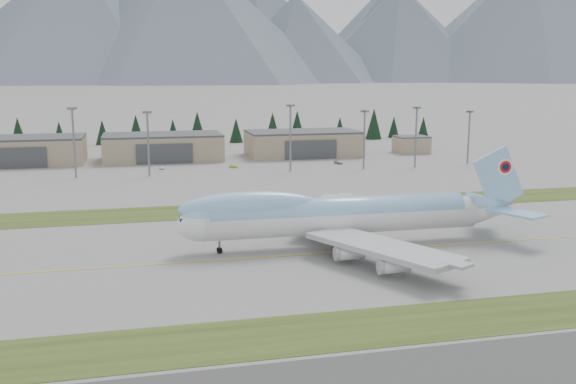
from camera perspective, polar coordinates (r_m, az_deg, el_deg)
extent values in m
plane|color=slate|center=(127.02, -1.28, -5.77)|extent=(7000.00, 7000.00, 0.00)
cube|color=#334418|center=(92.29, 3.75, -12.24)|extent=(400.00, 14.00, 0.08)
cube|color=#334418|center=(169.97, -4.44, -1.59)|extent=(400.00, 18.00, 0.08)
cube|color=yellow|center=(127.02, -1.28, -5.77)|extent=(400.00, 0.40, 0.02)
cylinder|color=white|center=(133.99, 4.94, -2.28)|extent=(58.15, 7.44, 6.74)
cylinder|color=#95CAF4|center=(133.41, 4.52, -1.78)|extent=(54.00, 6.88, 6.22)
ellipsoid|color=white|center=(128.44, -7.53, -2.90)|extent=(10.87, 6.87, 6.74)
ellipsoid|color=#95CAF4|center=(128.16, -7.55, -2.36)|extent=(9.09, 5.82, 5.71)
ellipsoid|color=#95CAF4|center=(128.84, -3.43, -1.32)|extent=(28.69, 6.07, 6.22)
cube|color=#0C1433|center=(127.89, -9.17, -2.38)|extent=(2.26, 2.72, 1.34)
cone|color=white|center=(147.76, 17.71, -1.54)|extent=(12.52, 6.76, 6.61)
cone|color=#95CAF4|center=(147.51, 17.73, -1.06)|extent=(11.48, 6.15, 6.01)
cube|color=#95CAF4|center=(147.03, 18.21, 1.17)|extent=(12.57, 0.77, 14.31)
cylinder|color=white|center=(147.65, 18.60, 2.17)|extent=(3.74, 0.25, 3.73)
cylinder|color=red|center=(147.74, 18.58, 2.17)|extent=(2.70, 0.24, 2.70)
cylinder|color=#0C1433|center=(147.83, 18.56, 2.18)|extent=(1.56, 0.23, 1.56)
cube|color=#95CAF4|center=(153.93, 17.23, -0.80)|extent=(10.55, 12.98, 0.48)
cube|color=#95CAF4|center=(143.51, 19.68, -1.75)|extent=(10.37, 12.96, 0.48)
cube|color=#ACB0B4|center=(150.96, 3.73, -1.52)|extent=(23.58, 32.02, 1.04)
cube|color=#ACB0B4|center=(119.45, 8.34, -4.88)|extent=(23.03, 32.16, 1.04)
cylinder|color=white|center=(146.24, 2.38, -2.70)|extent=(5.42, 2.66, 2.59)
cylinder|color=white|center=(156.62, 3.27, -1.81)|extent=(5.42, 2.66, 2.59)
cylinder|color=white|center=(122.19, 5.52, -5.42)|extent=(5.42, 2.66, 2.59)
cylinder|color=white|center=(115.21, 9.44, -6.51)|extent=(5.42, 2.66, 2.59)
cylinder|color=slate|center=(129.92, -6.11, -4.88)|extent=(0.46, 0.46, 2.49)
cylinder|color=slate|center=(137.54, 3.90, -3.93)|extent=(0.59, 0.59, 2.70)
cylinder|color=slate|center=(131.78, 4.66, -4.59)|extent=(0.59, 0.59, 2.70)
cylinder|color=slate|center=(139.06, 5.95, -3.80)|extent=(0.59, 0.59, 2.70)
cylinder|color=slate|center=(133.37, 6.80, -4.44)|extent=(0.59, 0.59, 2.70)
cylinder|color=black|center=(129.71, -6.09, -5.22)|extent=(1.15, 0.38, 1.14)
cylinder|color=black|center=(130.50, -6.13, -5.12)|extent=(1.15, 0.38, 1.14)
cylinder|color=black|center=(137.72, 3.89, -4.22)|extent=(1.25, 0.53, 1.24)
cylinder|color=black|center=(131.97, 4.66, -4.89)|extent=(1.25, 0.53, 1.24)
cylinder|color=black|center=(139.24, 5.94, -4.09)|extent=(1.25, 0.53, 1.24)
cylinder|color=black|center=(133.56, 6.79, -4.74)|extent=(1.25, 0.53, 1.24)
cube|color=tan|center=(274.67, -22.60, 3.35)|extent=(48.00, 26.00, 10.00)
cube|color=#3D4042|center=(274.12, -22.68, 4.47)|extent=(48.00, 26.00, 0.80)
cube|color=#3D4042|center=(261.77, -23.04, 2.78)|extent=(22.08, 0.60, 8.00)
cube|color=tan|center=(271.19, -11.05, 3.88)|extent=(48.00, 26.00, 10.00)
cube|color=#3D4042|center=(270.63, -11.09, 5.02)|extent=(48.00, 26.00, 0.80)
cube|color=#3D4042|center=(258.11, -10.92, 3.33)|extent=(22.08, 0.60, 8.00)
cube|color=tan|center=(279.94, 1.34, 4.28)|extent=(48.00, 26.00, 10.00)
cube|color=#3D4042|center=(279.40, 1.35, 5.38)|extent=(48.00, 26.00, 0.80)
cube|color=#3D4042|center=(267.29, 2.06, 3.76)|extent=(22.08, 0.60, 8.00)
cube|color=tan|center=(294.81, 10.91, 4.12)|extent=(14.00, 12.00, 7.00)
cube|color=#3D4042|center=(294.42, 10.94, 4.86)|extent=(14.00, 12.00, 0.60)
cylinder|color=slate|center=(230.95, -18.49, 4.06)|extent=(0.70, 0.70, 23.37)
cube|color=slate|center=(230.00, -18.66, 7.05)|extent=(3.20, 3.20, 0.80)
cylinder|color=slate|center=(227.85, -12.31, 4.09)|extent=(0.70, 0.70, 21.86)
cube|color=slate|center=(226.89, -12.43, 6.94)|extent=(3.20, 3.20, 0.80)
cylinder|color=slate|center=(234.80, 0.22, 4.73)|extent=(0.70, 0.70, 23.53)
cube|color=slate|center=(233.87, 0.22, 7.69)|extent=(3.20, 3.20, 0.80)
cylinder|color=slate|center=(241.99, 6.78, 4.55)|extent=(0.70, 0.70, 21.17)
cube|color=slate|center=(241.10, 6.84, 7.14)|extent=(3.20, 3.20, 0.80)
cylinder|color=slate|center=(249.31, 11.30, 4.72)|extent=(0.70, 0.70, 22.26)
cube|color=slate|center=(248.43, 11.39, 7.36)|extent=(3.20, 3.20, 0.80)
cylinder|color=slate|center=(265.07, 15.76, 4.63)|extent=(0.70, 0.70, 20.12)
cube|color=slate|center=(264.26, 15.88, 6.89)|extent=(3.20, 3.20, 0.80)
imported|color=white|center=(244.82, -11.17, 1.99)|extent=(1.85, 3.30, 1.06)
imported|color=#A0AE2B|center=(244.81, -4.87, 2.16)|extent=(3.54, 2.08, 1.10)
imported|color=#98989C|center=(255.46, 4.49, 2.51)|extent=(3.04, 4.81, 1.30)
cone|color=black|center=(335.05, -22.86, 4.90)|extent=(8.23, 8.23, 14.70)
cone|color=black|center=(336.72, -19.66, 4.92)|extent=(6.77, 6.77, 12.10)
cone|color=black|center=(335.22, -16.17, 5.13)|extent=(7.03, 7.03, 12.55)
cone|color=black|center=(333.04, -13.35, 5.44)|extent=(8.36, 8.36, 14.94)
cone|color=black|center=(329.94, -10.18, 5.31)|extent=(7.10, 7.10, 12.67)
cone|color=black|center=(332.37, -8.05, 5.72)|extent=(9.07, 9.07, 16.19)
cone|color=black|center=(333.27, -4.63, 5.50)|extent=(7.10, 7.10, 12.68)
cone|color=black|center=(337.93, -1.38, 5.82)|extent=(8.56, 8.56, 15.29)
cone|color=black|center=(342.24, 0.82, 5.94)|extent=(8.92, 8.92, 15.93)
cone|color=black|center=(350.76, 4.63, 5.70)|extent=(6.79, 6.79, 12.13)
cone|color=black|center=(352.81, 7.64, 6.05)|extent=(9.37, 9.37, 16.73)
cone|color=black|center=(363.24, 9.38, 5.74)|extent=(6.62, 6.62, 11.83)
cone|color=black|center=(368.96, 11.94, 5.69)|extent=(6.37, 6.37, 11.38)
cone|color=#45525C|center=(2338.24, -18.12, 14.59)|extent=(1036.32, 1036.32, 438.42)
cone|color=#45525C|center=(2268.87, -9.13, 15.48)|extent=(1033.86, 1033.86, 468.12)
cone|color=#45525C|center=(2391.63, 0.68, 13.49)|extent=(676.63, 676.63, 313.07)
cone|color=white|center=(2398.21, 0.69, 15.73)|extent=(257.12, 257.12, 125.23)
cone|color=#45525C|center=(2646.25, 9.83, 13.74)|extent=(823.77, 823.77, 375.15)
cone|color=white|center=(2655.08, 9.91, 16.16)|extent=(313.03, 313.03, 150.06)
cone|color=#45525C|center=(2782.86, 20.70, 14.42)|extent=(1161.81, 1161.81, 506.79)
cone|color=#45525C|center=(3030.51, -17.06, 13.82)|extent=(919.15, 919.15, 459.57)
cone|color=#45525C|center=(3073.23, -3.51, 14.88)|extent=(1064.93, 1064.93, 532.47)
cone|color=#45525C|center=(3264.80, 9.07, 14.07)|extent=(962.68, 962.68, 481.34)
cone|color=white|center=(3276.02, 9.14, 16.42)|extent=(385.07, 385.07, 211.79)
cone|color=#45525C|center=(3585.91, 19.75, 13.05)|extent=(906.86, 906.86, 453.43)
cone|color=white|center=(3594.90, 19.88, 15.06)|extent=(362.74, 362.74, 199.51)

